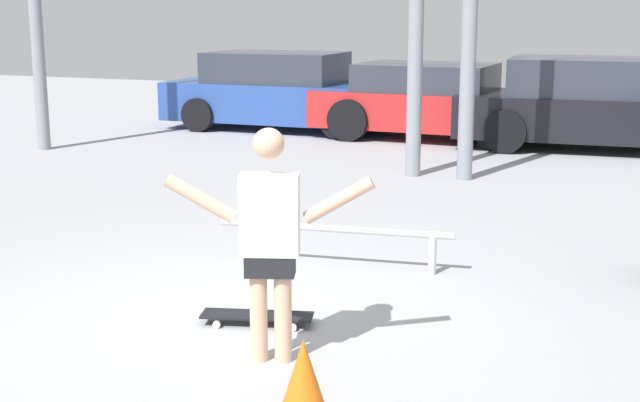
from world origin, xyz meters
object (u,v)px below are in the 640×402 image
at_px(skateboard, 257,316).
at_px(parked_car_black, 595,105).
at_px(traffic_cone, 303,397).
at_px(grind_rail, 335,235).
at_px(parked_car_red, 433,102).
at_px(skateboarder, 270,234).
at_px(parked_car_blue, 283,93).

xyz_separation_m(skateboard, parked_car_black, (1.49, 9.21, 0.62)).
height_order(parked_car_black, traffic_cone, parked_car_black).
height_order(skateboard, grind_rail, grind_rail).
xyz_separation_m(parked_car_black, traffic_cone, (-0.46, -10.78, -0.39)).
xyz_separation_m(grind_rail, parked_car_red, (-1.18, 7.79, 0.34)).
height_order(skateboarder, traffic_cone, skateboarder).
bearing_deg(skateboarder, parked_car_red, 79.99).
relative_size(skateboarder, parked_car_black, 0.34).
bearing_deg(skateboard, grind_rail, 74.13).
xyz_separation_m(skateboarder, parked_car_blue, (-4.40, 10.03, -0.16)).
height_order(skateboarder, parked_car_blue, skateboarder).
height_order(skateboarder, skateboard, skateboarder).
bearing_deg(skateboard, traffic_cone, -72.72).
relative_size(skateboarder, parked_car_blue, 0.35).
height_order(parked_car_red, parked_car_black, parked_car_black).
distance_m(parked_car_black, traffic_cone, 10.80).
relative_size(skateboarder, grind_rail, 0.73).
relative_size(skateboard, parked_car_black, 0.18).
xyz_separation_m(skateboard, parked_car_red, (-1.18, 9.34, 0.57)).
xyz_separation_m(skateboarder, parked_car_black, (1.11, 9.77, -0.15)).
distance_m(skateboard, parked_car_red, 9.43).
distance_m(skateboarder, traffic_cone, 1.32).
xyz_separation_m(grind_rail, traffic_cone, (1.02, -3.12, 0.01)).
height_order(grind_rail, traffic_cone, traffic_cone).
distance_m(parked_car_blue, traffic_cone, 12.15).
bearing_deg(grind_rail, skateboard, -90.17).
bearing_deg(parked_car_black, parked_car_blue, 173.08).
distance_m(skateboarder, parked_car_blue, 10.96).
xyz_separation_m(parked_car_blue, parked_car_red, (2.86, -0.13, -0.04)).
distance_m(skateboard, traffic_cone, 1.89).
height_order(parked_car_blue, traffic_cone, parked_car_blue).
relative_size(skateboard, parked_car_red, 0.20).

